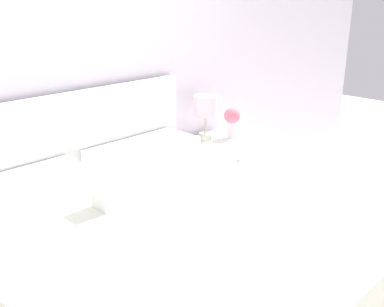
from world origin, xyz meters
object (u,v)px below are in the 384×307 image
Objects in this scene: bed at (163,255)px; table_lamp at (206,109)px; flower_vase at (232,119)px; nightstand at (217,170)px.

bed reaches higher than table_lamp.
bed is 1.61m from flower_vase.
nightstand is (1.24, 0.70, -0.04)m from bed.
nightstand is at bearing 29.60° from bed.
flower_vase is (1.40, 0.69, 0.39)m from bed.
flower_vase is (0.20, -0.12, -0.10)m from table_lamp.
flower_vase is at bearing -6.49° from nightstand.
bed is at bearing -146.14° from table_lamp.
nightstand is 2.01× the size of flower_vase.
table_lamp is 0.26m from flower_vase.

